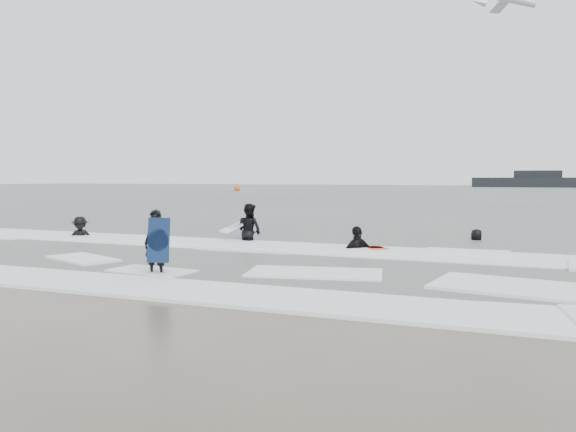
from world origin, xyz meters
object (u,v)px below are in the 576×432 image
at_px(buoy, 237,189).
at_px(surfer_right_far, 476,241).
at_px(surfer_centre, 156,277).
at_px(surfer_right_near, 358,252).
at_px(surfer_wading, 249,242).
at_px(surfer_breaker, 80,238).
at_px(vessel_horizon, 537,181).

bearing_deg(buoy, surfer_right_far, -56.10).
xyz_separation_m(surfer_centre, buoy, (-35.49, 71.73, 0.42)).
height_order(surfer_centre, surfer_right_near, surfer_right_near).
bearing_deg(surfer_wading, buoy, -43.04).
distance_m(surfer_right_near, surfer_right_far, 5.14).
relative_size(surfer_breaker, buoy, 0.99).
xyz_separation_m(surfer_wading, surfer_right_near, (4.01, -0.91, 0.00)).
xyz_separation_m(surfer_centre, surfer_right_near, (2.98, 5.80, 0.00)).
relative_size(surfer_wading, surfer_breaker, 1.14).
bearing_deg(vessel_horizon, surfer_breaker, -98.42).
xyz_separation_m(surfer_breaker, buoy, (-28.18, 66.12, 0.42)).
xyz_separation_m(surfer_wading, surfer_right_far, (7.08, 3.21, 0.00)).
distance_m(surfer_right_far, vessel_horizon, 120.49).
bearing_deg(surfer_breaker, surfer_wading, -25.80).
distance_m(surfer_wading, vessel_horizon, 124.19).
xyz_separation_m(surfer_right_far, buoy, (-41.54, 61.81, 0.42)).
bearing_deg(surfer_right_far, surfer_right_near, 43.88).
bearing_deg(surfer_right_near, buoy, -112.97).
bearing_deg(buoy, surfer_wading, -62.08).
height_order(surfer_breaker, surfer_right_far, surfer_breaker).
height_order(surfer_wading, surfer_right_near, surfer_right_near).
relative_size(surfer_wading, buoy, 1.13).
height_order(surfer_breaker, vessel_horizon, vessel_horizon).
relative_size(surfer_wading, surfer_right_far, 1.18).
relative_size(surfer_breaker, vessel_horizon, 0.06).
bearing_deg(vessel_horizon, surfer_right_far, -92.42).
distance_m(surfer_breaker, surfer_right_near, 10.30).
bearing_deg(surfer_breaker, vessel_horizon, 45.88).
bearing_deg(buoy, surfer_breaker, -66.92).
relative_size(surfer_centre, surfer_right_far, 0.95).
bearing_deg(surfer_wading, surfer_centre, 117.79).
distance_m(surfer_centre, surfer_breaker, 9.22).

